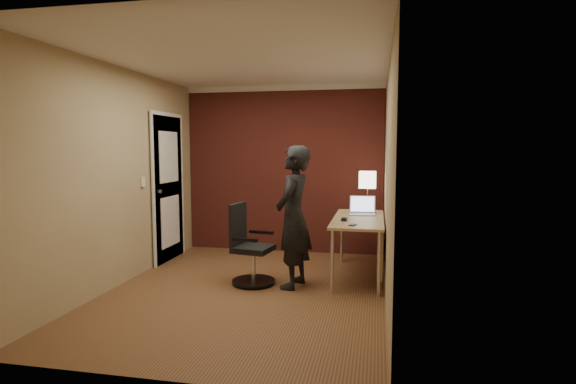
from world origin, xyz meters
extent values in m
plane|color=brown|center=(0.00, 0.00, 0.00)|extent=(4.00, 4.00, 0.00)
plane|color=white|center=(0.00, 0.00, 2.50)|extent=(4.00, 4.00, 0.00)
plane|color=tan|center=(0.00, 2.00, 1.25)|extent=(3.00, 0.00, 3.00)
plane|color=tan|center=(0.00, -2.00, 1.25)|extent=(3.00, 0.00, 3.00)
plane|color=tan|center=(-1.50, 0.00, 1.25)|extent=(0.00, 4.00, 4.00)
plane|color=tan|center=(1.50, 0.00, 1.25)|extent=(0.00, 4.00, 4.00)
cube|color=maroon|center=(0.00, 1.97, 1.25)|extent=(2.98, 0.06, 2.50)
cube|color=silver|center=(0.00, 1.96, 2.46)|extent=(3.00, 0.08, 0.08)
cube|color=silver|center=(0.00, -1.96, 2.46)|extent=(3.00, 0.08, 0.08)
cube|color=silver|center=(-1.46, 0.00, 2.46)|extent=(0.08, 4.00, 0.08)
cube|color=silver|center=(1.46, 0.00, 2.46)|extent=(0.08, 4.00, 0.08)
cube|color=silver|center=(-1.48, 1.10, 1.00)|extent=(0.05, 0.82, 2.02)
cube|color=silver|center=(-1.46, 1.10, 1.00)|extent=(0.02, 0.92, 2.12)
cylinder|color=silver|center=(-1.43, 0.77, 1.00)|extent=(0.05, 0.05, 0.05)
cube|color=silver|center=(-1.49, 0.45, 1.15)|extent=(0.02, 0.08, 0.12)
cube|color=tan|center=(1.18, 0.76, 0.71)|extent=(0.60, 1.50, 0.03)
cube|color=tan|center=(1.46, 0.76, 0.43)|extent=(0.02, 1.38, 0.54)
cylinder|color=silver|center=(0.93, 0.07, 0.35)|extent=(0.04, 0.04, 0.70)
cylinder|color=silver|center=(0.93, 1.45, 0.35)|extent=(0.04, 0.04, 0.70)
cylinder|color=silver|center=(1.43, 0.07, 0.35)|extent=(0.04, 0.04, 0.70)
cylinder|color=silver|center=(1.43, 1.45, 0.35)|extent=(0.04, 0.04, 0.70)
cube|color=silver|center=(1.27, 1.34, 0.74)|extent=(0.11, 0.11, 0.01)
cylinder|color=silver|center=(1.27, 1.34, 0.90)|extent=(0.01, 0.01, 0.30)
cube|color=white|center=(1.27, 1.34, 1.16)|extent=(0.22, 0.22, 0.22)
cube|color=silver|center=(1.22, 1.03, 0.74)|extent=(0.34, 0.24, 0.01)
cube|color=silver|center=(1.21, 1.15, 0.85)|extent=(0.33, 0.07, 0.22)
cube|color=#B2CCF2|center=(1.21, 1.14, 0.85)|extent=(0.30, 0.06, 0.19)
cube|color=gray|center=(1.22, 1.02, 0.75)|extent=(0.29, 0.14, 0.00)
cube|color=black|center=(1.03, 0.50, 0.75)|extent=(0.07, 0.10, 0.03)
cube|color=black|center=(1.14, 0.21, 0.73)|extent=(0.09, 0.13, 0.01)
cylinder|color=black|center=(0.01, 0.22, 0.04)|extent=(0.50, 0.50, 0.03)
cylinder|color=silver|center=(0.01, 0.22, 0.22)|extent=(0.05, 0.05, 0.37)
cube|color=black|center=(0.01, 0.22, 0.42)|extent=(0.47, 0.47, 0.06)
cube|color=black|center=(-0.19, 0.25, 0.69)|extent=(0.10, 0.38, 0.49)
cube|color=black|center=(0.05, 0.45, 0.57)|extent=(0.31, 0.09, 0.04)
cube|color=black|center=(-0.03, -0.01, 0.57)|extent=(0.31, 0.09, 0.04)
imported|color=black|center=(0.48, 0.22, 0.80)|extent=(0.47, 0.64, 1.60)
camera|label=1|loc=(1.39, -4.69, 1.58)|focal=28.00mm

